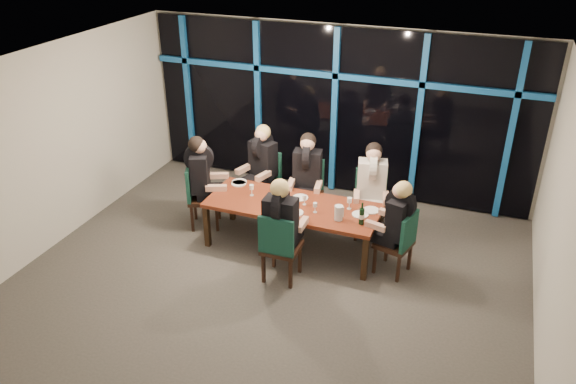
# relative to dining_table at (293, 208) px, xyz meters

# --- Properties ---
(room) EXTENTS (7.04, 7.00, 3.02)m
(room) POSITION_rel_dining_table_xyz_m (0.00, -0.80, 1.34)
(room) COLOR #54504A
(room) RESTS_ON ground
(window_wall) EXTENTS (6.86, 0.43, 2.94)m
(window_wall) POSITION_rel_dining_table_xyz_m (0.01, 2.13, 0.87)
(window_wall) COLOR black
(window_wall) RESTS_ON ground
(dining_table) EXTENTS (2.60, 1.00, 0.75)m
(dining_table) POSITION_rel_dining_table_xyz_m (0.00, 0.00, 0.00)
(dining_table) COLOR maroon
(dining_table) RESTS_ON ground
(chair_far_left) EXTENTS (0.61, 0.61, 1.05)m
(chair_far_left) POSITION_rel_dining_table_xyz_m (-0.88, 1.01, -0.09)
(chair_far_left) COLOR black
(chair_far_left) RESTS_ON ground
(chair_far_mid) EXTENTS (0.57, 0.57, 1.07)m
(chair_far_mid) POSITION_rel_dining_table_xyz_m (-0.06, 0.87, -0.09)
(chair_far_mid) COLOR black
(chair_far_mid) RESTS_ON ground
(chair_far_right) EXTENTS (0.60, 0.60, 1.07)m
(chair_far_right) POSITION_rel_dining_table_xyz_m (0.99, 0.85, -0.09)
(chair_far_right) COLOR black
(chair_far_right) RESTS_ON ground
(chair_end_left) EXTENTS (0.65, 0.65, 1.07)m
(chair_end_left) POSITION_rel_dining_table_xyz_m (-1.65, 0.07, -0.08)
(chair_end_left) COLOR black
(chair_end_left) RESTS_ON ground
(chair_end_right) EXTENTS (0.57, 0.57, 1.00)m
(chair_end_right) POSITION_rel_dining_table_xyz_m (1.65, -0.13, -0.12)
(chair_end_right) COLOR black
(chair_end_right) RESTS_ON ground
(chair_near_mid) EXTENTS (0.51, 0.51, 1.08)m
(chair_near_mid) POSITION_rel_dining_table_xyz_m (0.14, -0.90, -0.08)
(chair_near_mid) COLOR black
(chair_near_mid) RESTS_ON ground
(diner_far_left) EXTENTS (0.62, 0.71, 1.03)m
(diner_far_left) POSITION_rel_dining_table_xyz_m (-0.90, 0.92, 0.32)
(diner_far_left) COLOR black
(diner_far_left) RESTS_ON ground
(diner_far_mid) EXTENTS (0.57, 0.70, 1.04)m
(diner_far_mid) POSITION_rel_dining_table_xyz_m (-0.05, 0.78, 0.34)
(diner_far_mid) COLOR black
(diner_far_mid) RESTS_ON ground
(diner_far_right) EXTENTS (0.60, 0.72, 1.04)m
(diner_far_right) POSITION_rel_dining_table_xyz_m (1.01, 0.77, 0.33)
(diner_far_right) COLOR silver
(diner_far_right) RESTS_ON ground
(diner_end_left) EXTENTS (0.73, 0.66, 1.04)m
(diner_end_left) POSITION_rel_dining_table_xyz_m (-1.57, 0.11, 0.34)
(diner_end_left) COLOR black
(diner_end_left) RESTS_ON ground
(diner_end_right) EXTENTS (0.67, 0.57, 0.97)m
(diner_end_right) POSITION_rel_dining_table_xyz_m (1.57, -0.11, 0.27)
(diner_end_right) COLOR black
(diner_end_right) RESTS_ON ground
(diner_near_mid) EXTENTS (0.54, 0.67, 1.05)m
(diner_near_mid) POSITION_rel_dining_table_xyz_m (0.14, -0.81, 0.34)
(diner_near_mid) COLOR black
(diner_near_mid) RESTS_ON ground
(plate_far_left) EXTENTS (0.24, 0.24, 0.01)m
(plate_far_left) POSITION_rel_dining_table_xyz_m (-1.06, 0.38, 0.08)
(plate_far_left) COLOR white
(plate_far_left) RESTS_ON dining_table
(plate_far_mid) EXTENTS (0.24, 0.24, 0.01)m
(plate_far_mid) POSITION_rel_dining_table_xyz_m (0.04, 0.22, 0.08)
(plate_far_mid) COLOR white
(plate_far_mid) RESTS_ON dining_table
(plate_far_right) EXTENTS (0.24, 0.24, 0.01)m
(plate_far_right) POSITION_rel_dining_table_xyz_m (1.14, 0.22, 0.08)
(plate_far_right) COLOR white
(plate_far_right) RESTS_ON dining_table
(plate_end_left) EXTENTS (0.24, 0.24, 0.01)m
(plate_end_left) POSITION_rel_dining_table_xyz_m (-1.05, 0.33, 0.08)
(plate_end_left) COLOR white
(plate_end_left) RESTS_ON dining_table
(plate_end_right) EXTENTS (0.24, 0.24, 0.01)m
(plate_end_right) POSITION_rel_dining_table_xyz_m (1.03, 0.04, 0.08)
(plate_end_right) COLOR white
(plate_end_right) RESTS_ON dining_table
(plate_near_mid) EXTENTS (0.24, 0.24, 0.01)m
(plate_near_mid) POSITION_rel_dining_table_xyz_m (0.13, -0.24, 0.08)
(plate_near_mid) COLOR white
(plate_near_mid) RESTS_ON dining_table
(wine_bottle) EXTENTS (0.08, 0.08, 0.33)m
(wine_bottle) POSITION_rel_dining_table_xyz_m (1.10, -0.20, 0.20)
(wine_bottle) COLOR black
(wine_bottle) RESTS_ON dining_table
(water_pitcher) EXTENTS (0.14, 0.12, 0.22)m
(water_pitcher) POSITION_rel_dining_table_xyz_m (0.77, -0.20, 0.18)
(water_pitcher) COLOR silver
(water_pitcher) RESTS_ON dining_table
(tea_light) EXTENTS (0.05, 0.05, 0.03)m
(tea_light) POSITION_rel_dining_table_xyz_m (-0.20, -0.16, 0.08)
(tea_light) COLOR #F6984A
(tea_light) RESTS_ON dining_table
(wine_glass_a) EXTENTS (0.06, 0.06, 0.17)m
(wine_glass_a) POSITION_rel_dining_table_xyz_m (-0.31, -0.09, 0.19)
(wine_glass_a) COLOR silver
(wine_glass_a) RESTS_ON dining_table
(wine_glass_b) EXTENTS (0.06, 0.06, 0.16)m
(wine_glass_b) POSITION_rel_dining_table_xyz_m (0.17, 0.05, 0.18)
(wine_glass_b) COLOR silver
(wine_glass_b) RESTS_ON dining_table
(wine_glass_c) EXTENTS (0.06, 0.06, 0.16)m
(wine_glass_c) POSITION_rel_dining_table_xyz_m (0.39, -0.12, 0.18)
(wine_glass_c) COLOR silver
(wine_glass_c) RESTS_ON dining_table
(wine_glass_d) EXTENTS (0.07, 0.07, 0.18)m
(wine_glass_d) POSITION_rel_dining_table_xyz_m (-0.69, 0.04, 0.20)
(wine_glass_d) COLOR white
(wine_glass_d) RESTS_ON dining_table
(wine_glass_e) EXTENTS (0.07, 0.07, 0.18)m
(wine_glass_e) POSITION_rel_dining_table_xyz_m (0.83, 0.15, 0.20)
(wine_glass_e) COLOR silver
(wine_glass_e) RESTS_ON dining_table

